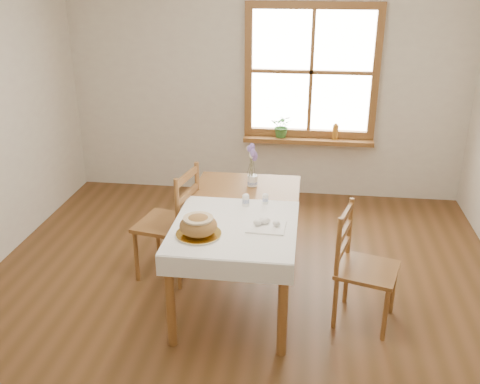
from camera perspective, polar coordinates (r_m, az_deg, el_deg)
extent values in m
plane|color=brown|center=(4.31, -0.54, -12.66)|extent=(5.00, 5.00, 0.00)
cube|color=beige|center=(6.11, 2.77, 11.46)|extent=(4.50, 0.10, 2.60)
cube|color=brown|center=(5.94, 7.98, 19.13)|extent=(1.46, 0.08, 0.08)
cube|color=brown|center=(6.18, 7.29, 6.28)|extent=(1.46, 0.08, 0.08)
cube|color=brown|center=(6.07, 0.93, 12.83)|extent=(0.08, 0.08, 1.30)
cube|color=brown|center=(6.07, 14.29, 12.15)|extent=(0.08, 0.08, 1.30)
cube|color=brown|center=(6.03, 7.62, 12.58)|extent=(0.04, 0.06, 1.30)
cube|color=brown|center=(6.03, 7.62, 12.58)|extent=(1.30, 0.06, 0.04)
cube|color=white|center=(6.06, 7.62, 12.63)|extent=(1.30, 0.01, 1.30)
cube|color=brown|center=(6.15, 7.25, 5.49)|extent=(1.46, 0.20, 0.05)
cube|color=brown|center=(4.20, 0.00, -2.20)|extent=(0.90, 1.60, 0.05)
cylinder|color=brown|center=(3.83, -7.42, -11.64)|extent=(0.07, 0.07, 0.70)
cylinder|color=brown|center=(3.72, 4.57, -12.59)|extent=(0.07, 0.07, 0.70)
cylinder|color=brown|center=(5.08, -3.27, -2.28)|extent=(0.07, 0.07, 0.70)
cylinder|color=brown|center=(5.00, 5.56, -2.78)|extent=(0.07, 0.07, 0.70)
cube|color=white|center=(3.92, -0.59, -3.67)|extent=(0.91, 0.99, 0.01)
cylinder|color=silver|center=(3.78, -4.43, -4.52)|extent=(0.33, 0.33, 0.02)
ellipsoid|color=olive|center=(3.75, -4.47, -3.41)|extent=(0.27, 0.27, 0.15)
cube|color=white|center=(3.89, 2.82, -3.72)|extent=(0.28, 0.24, 0.01)
cylinder|color=silver|center=(4.21, 0.62, -0.83)|extent=(0.07, 0.07, 0.11)
cylinder|color=silver|center=(4.26, 2.72, -0.70)|extent=(0.06, 0.06, 0.09)
cylinder|color=silver|center=(4.61, 1.33, 1.13)|extent=(0.11, 0.11, 0.09)
imported|color=#346829|center=(6.12, 4.51, 6.77)|extent=(0.27, 0.29, 0.20)
cylinder|color=#AD6C20|center=(6.12, 10.14, 6.40)|extent=(0.08, 0.08, 0.19)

